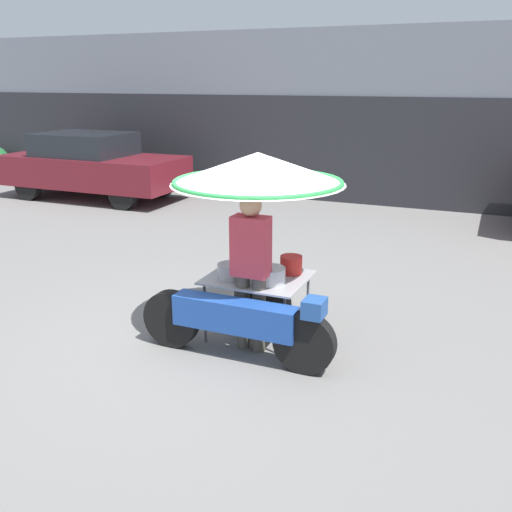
% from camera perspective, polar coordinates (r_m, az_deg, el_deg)
% --- Properties ---
extents(ground_plane, '(36.00, 36.00, 0.00)m').
position_cam_1_polar(ground_plane, '(6.34, -3.86, -8.58)').
color(ground_plane, slate).
extents(shopfront_building, '(28.00, 2.06, 3.86)m').
position_cam_1_polar(shopfront_building, '(14.15, 12.68, 13.46)').
color(shopfront_building, gray).
rests_on(shopfront_building, ground).
extents(vendor_motorcycle_cart, '(2.12, 1.83, 2.05)m').
position_cam_1_polar(vendor_motorcycle_cart, '(5.93, -0.04, 5.68)').
color(vendor_motorcycle_cart, black).
rests_on(vendor_motorcycle_cart, ground).
extents(vendor_person, '(0.38, 0.23, 1.68)m').
position_cam_1_polar(vendor_person, '(5.82, -0.53, -0.89)').
color(vendor_person, '#4C473D').
rests_on(vendor_person, ground).
extents(parked_car, '(4.36, 1.83, 1.55)m').
position_cam_1_polar(parked_car, '(14.30, -16.08, 8.73)').
color(parked_car, black).
rests_on(parked_car, ground).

